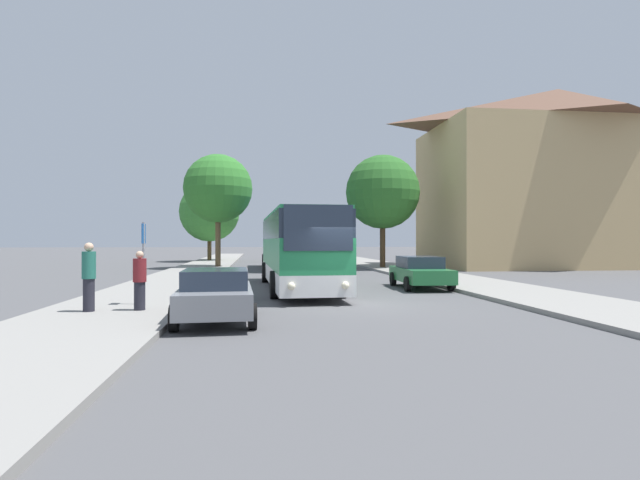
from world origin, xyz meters
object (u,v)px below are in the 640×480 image
(bus_middle, at_px, (283,245))
(tree_right_near, at_px, (383,192))
(bus_stop_sign, at_px, (144,253))
(pedestrian_waiting_far, at_px, (140,280))
(bus_front, at_px, (297,249))
(tree_left_near, at_px, (209,212))
(pedestrian_waiting_near, at_px, (89,276))
(tree_left_far, at_px, (218,189))
(parked_car_left_curb, at_px, (216,294))
(parked_car_right_near, at_px, (420,271))

(bus_middle, distance_m, tree_right_near, 8.33)
(bus_stop_sign, height_order, pedestrian_waiting_far, bus_stop_sign)
(bus_front, distance_m, tree_left_near, 29.96)
(pedestrian_waiting_near, relative_size, tree_left_far, 0.22)
(bus_middle, distance_m, pedestrian_waiting_far, 23.16)
(bus_stop_sign, xyz_separation_m, pedestrian_waiting_near, (-1.12, -1.43, -0.59))
(pedestrian_waiting_near, height_order, tree_left_far, tree_left_far)
(bus_stop_sign, bearing_deg, tree_left_near, 92.19)
(bus_front, bearing_deg, parked_car_left_curb, -109.67)
(bus_front, height_order, pedestrian_waiting_far, bus_front)
(parked_car_right_near, distance_m, tree_right_near, 15.58)
(tree_left_near, bearing_deg, bus_stop_sign, -87.81)
(bus_middle, bearing_deg, bus_stop_sign, -105.43)
(parked_car_left_curb, distance_m, tree_left_near, 38.05)
(tree_left_near, relative_size, tree_left_far, 0.92)
(bus_middle, bearing_deg, pedestrian_waiting_near, -107.24)
(bus_front, bearing_deg, parked_car_right_near, -6.27)
(parked_car_right_near, bearing_deg, parked_car_left_curb, 47.94)
(bus_stop_sign, bearing_deg, bus_front, 48.46)
(bus_front, xyz_separation_m, tree_left_near, (-6.47, 29.07, 3.22))
(bus_front, xyz_separation_m, tree_left_far, (-4.67, 16.63, 4.25))
(bus_front, relative_size, bus_stop_sign, 4.86)
(parked_car_right_near, relative_size, tree_left_near, 0.56)
(parked_car_right_near, relative_size, pedestrian_waiting_near, 2.34)
(bus_middle, relative_size, pedestrian_waiting_near, 5.72)
(bus_front, height_order, parked_car_left_curb, bus_front)
(bus_middle, relative_size, tree_right_near, 1.30)
(parked_car_left_curb, relative_size, tree_left_near, 0.52)
(bus_middle, relative_size, parked_car_left_curb, 2.66)
(parked_car_left_curb, bearing_deg, bus_front, 69.71)
(parked_car_left_curb, bearing_deg, bus_stop_sign, 128.25)
(bus_middle, bearing_deg, parked_car_right_near, -73.40)
(parked_car_left_curb, relative_size, tree_right_near, 0.49)
(bus_middle, bearing_deg, tree_left_near, 114.43)
(tree_left_near, xyz_separation_m, tree_right_near, (13.85, -14.84, 0.69))
(parked_car_right_near, bearing_deg, bus_middle, -69.16)
(parked_car_left_curb, height_order, tree_left_far, tree_left_far)
(tree_left_near, bearing_deg, pedestrian_waiting_far, -87.60)
(bus_middle, height_order, tree_left_far, tree_left_far)
(parked_car_left_curb, bearing_deg, tree_right_near, 63.58)
(bus_middle, bearing_deg, bus_front, -92.03)
(bus_front, height_order, bus_middle, bus_front)
(bus_middle, xyz_separation_m, bus_stop_sign, (-5.28, -21.26, -0.03))
(pedestrian_waiting_far, bearing_deg, bus_front, -160.01)
(bus_stop_sign, distance_m, pedestrian_waiting_near, 1.91)
(pedestrian_waiting_near, xyz_separation_m, tree_left_near, (-0.21, 36.30, 3.85))
(bus_front, relative_size, bus_middle, 1.13)
(parked_car_right_near, distance_m, tree_left_far, 20.45)
(pedestrian_waiting_far, bearing_deg, pedestrian_waiting_near, -30.35)
(bus_middle, relative_size, bus_stop_sign, 4.30)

